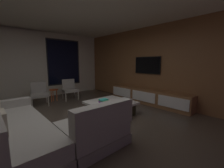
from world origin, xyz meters
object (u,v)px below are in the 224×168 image
at_px(accent_chair_near_window, 70,88).
at_px(media_console, 148,97).
at_px(coffee_table, 111,108).
at_px(book_stack_on_coffee_table, 104,101).
at_px(sectional_couch, 38,130).
at_px(side_stool, 54,92).
at_px(mounted_tv, 147,65).
at_px(accent_chair_by_curtain, 39,92).

distance_m(accent_chair_near_window, media_console, 3.04).
height_order(accent_chair_near_window, media_console, accent_chair_near_window).
bearing_deg(coffee_table, book_stack_on_coffee_table, 148.38).
xyz_separation_m(book_stack_on_coffee_table, media_console, (1.84, -0.20, -0.15)).
relative_size(sectional_couch, book_stack_on_coffee_table, 9.25).
xyz_separation_m(side_stool, media_console, (2.37, -2.51, -0.12)).
bearing_deg(mounted_tv, accent_chair_near_window, 130.34).
bearing_deg(book_stack_on_coffee_table, accent_chair_near_window, 87.88).
xyz_separation_m(coffee_table, mounted_tv, (1.86, 0.10, 1.16)).
bearing_deg(book_stack_on_coffee_table, media_console, -6.11).
distance_m(side_stool, mounted_tv, 3.58).
bearing_deg(side_stool, coffee_table, -73.93).
distance_m(sectional_couch, media_console, 3.67).
distance_m(coffee_table, accent_chair_by_curtain, 2.65).
bearing_deg(coffee_table, accent_chair_by_curtain, 117.57).
bearing_deg(accent_chair_by_curtain, accent_chair_near_window, 2.46).
bearing_deg(book_stack_on_coffee_table, coffee_table, -31.62).
bearing_deg(media_console, sectional_couch, -176.03).
bearing_deg(side_stool, book_stack_on_coffee_table, -77.09).
height_order(sectional_couch, book_stack_on_coffee_table, sectional_couch).
distance_m(accent_chair_by_curtain, side_stool, 0.53).
height_order(book_stack_on_coffee_table, accent_chair_by_curtain, accent_chair_by_curtain).
xyz_separation_m(accent_chair_near_window, side_stool, (-0.61, 0.03, -0.06)).
xyz_separation_m(sectional_couch, media_console, (3.66, 0.25, -0.04)).
distance_m(accent_chair_near_window, side_stool, 0.62).
distance_m(media_console, mounted_tv, 1.13).
height_order(accent_chair_near_window, accent_chair_by_curtain, same).
relative_size(coffee_table, book_stack_on_coffee_table, 4.29).
bearing_deg(mounted_tv, side_stool, 137.83).
bearing_deg(accent_chair_by_curtain, media_console, -40.02).
relative_size(sectional_couch, accent_chair_near_window, 3.21).
bearing_deg(media_console, mounted_tv, 47.60).
xyz_separation_m(sectional_couch, accent_chair_by_curtain, (0.77, 2.68, 0.14)).
xyz_separation_m(coffee_table, accent_chair_near_window, (-0.08, 2.38, 0.25)).
distance_m(coffee_table, mounted_tv, 2.19).
relative_size(accent_chair_near_window, accent_chair_by_curtain, 1.00).
relative_size(accent_chair_by_curtain, mounted_tv, 0.75).
height_order(accent_chair_by_curtain, media_console, accent_chair_by_curtain).
xyz_separation_m(accent_chair_by_curtain, media_console, (2.89, -2.43, -0.18)).
distance_m(accent_chair_near_window, accent_chair_by_curtain, 1.14).
xyz_separation_m(side_stool, mounted_tv, (2.55, -2.31, 0.98)).
xyz_separation_m(coffee_table, accent_chair_by_curtain, (-1.22, 2.34, 0.25)).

